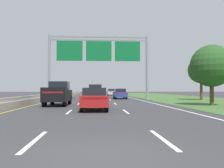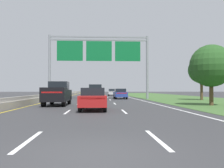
# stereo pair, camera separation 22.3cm
# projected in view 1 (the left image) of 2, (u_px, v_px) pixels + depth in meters

# --- Properties ---
(ground_plane) EXTENTS (220.00, 220.00, 0.00)m
(ground_plane) POSITION_uv_depth(u_px,v_px,m) (97.00, 98.00, 40.53)
(ground_plane) COLOR #333335
(lane_striping) EXTENTS (11.96, 106.00, 0.01)m
(lane_striping) POSITION_uv_depth(u_px,v_px,m) (97.00, 98.00, 40.07)
(lane_striping) COLOR white
(lane_striping) RESTS_ON ground
(grass_verge_right) EXTENTS (14.00, 110.00, 0.02)m
(grass_verge_right) POSITION_uv_depth(u_px,v_px,m) (179.00, 98.00, 41.44)
(grass_verge_right) COLOR #3D602D
(grass_verge_right) RESTS_ON ground
(median_barrier_concrete) EXTENTS (0.60, 110.00, 0.85)m
(median_barrier_concrete) POSITION_uv_depth(u_px,v_px,m) (56.00, 96.00, 40.11)
(median_barrier_concrete) COLOR #A8A399
(median_barrier_concrete) RESTS_ON ground
(overhead_sign_gantry) EXTENTS (15.06, 0.42, 9.60)m
(overhead_sign_gantry) POSITION_uv_depth(u_px,v_px,m) (99.00, 54.00, 36.96)
(overhead_sign_gantry) COLOR gray
(overhead_sign_gantry) RESTS_ON ground
(pickup_truck_black) EXTENTS (2.04, 5.41, 2.20)m
(pickup_truck_black) POSITION_uv_depth(u_px,v_px,m) (58.00, 94.00, 22.58)
(pickup_truck_black) COLOR black
(pickup_truck_black) RESTS_ON ground
(car_darkgreen_centre_lane_suv) EXTENTS (2.01, 4.74, 2.11)m
(car_darkgreen_centre_lane_suv) POSITION_uv_depth(u_px,v_px,m) (96.00, 92.00, 33.56)
(car_darkgreen_centre_lane_suv) COLOR #193D23
(car_darkgreen_centre_lane_suv) RESTS_ON ground
(car_silver_right_lane_sedan) EXTENTS (1.84, 4.41, 1.57)m
(car_silver_right_lane_sedan) POSITION_uv_depth(u_px,v_px,m) (111.00, 92.00, 57.64)
(car_silver_right_lane_sedan) COLOR #B2B5BA
(car_silver_right_lane_sedan) RESTS_ON ground
(car_blue_right_lane_sedan) EXTENTS (1.89, 4.43, 1.57)m
(car_blue_right_lane_sedan) POSITION_uv_depth(u_px,v_px,m) (120.00, 94.00, 37.71)
(car_blue_right_lane_sedan) COLOR navy
(car_blue_right_lane_sedan) RESTS_ON ground
(car_red_centre_lane_sedan) EXTENTS (1.83, 4.40, 1.57)m
(car_red_centre_lane_sedan) POSITION_uv_depth(u_px,v_px,m) (94.00, 99.00, 17.24)
(car_red_centre_lane_sedan) COLOR maroon
(car_red_centre_lane_sedan) RESTS_ON ground
(roadside_tree_near) EXTENTS (3.84, 3.84, 5.52)m
(roadside_tree_near) POSITION_uv_depth(u_px,v_px,m) (212.00, 66.00, 22.31)
(roadside_tree_near) COLOR #4C3823
(roadside_tree_near) RESTS_ON ground
(roadside_tree_mid) EXTENTS (3.58, 3.58, 5.87)m
(roadside_tree_mid) POSITION_uv_depth(u_px,v_px,m) (201.00, 70.00, 33.64)
(roadside_tree_mid) COLOR #4C3823
(roadside_tree_mid) RESTS_ON ground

